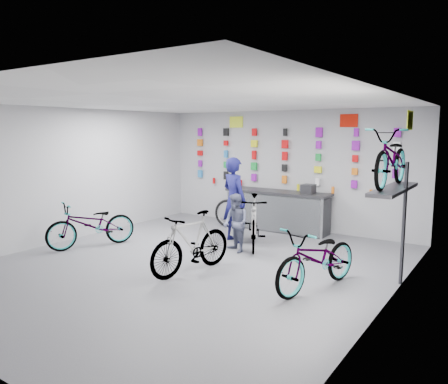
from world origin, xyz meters
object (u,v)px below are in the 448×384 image
Objects in this scene: bike_left at (91,224)px; bike_right at (318,258)px; bike_center at (191,243)px; clerk at (234,200)px; counter at (277,211)px; customer at (236,223)px; bike_service at (254,221)px.

bike_right is at bearing 26.09° from bike_left.
bike_center is 0.93× the size of bike_right.
bike_right is 1.01× the size of clerk.
clerk is at bearing 160.64° from bike_right.
bike_left is 5.00m from bike_right.
clerk is (-0.30, -1.52, 0.47)m from counter.
bike_right reaches higher than bike_left.
bike_center is 2.21m from bike_right.
clerk reaches higher than customer.
bike_left is at bearing 63.73° from clerk.
clerk is 0.96m from customer.
bike_center is 2.41m from clerk.
customer reaches higher than bike_center.
bike_service is (-2.11, 1.64, 0.05)m from bike_right.
counter is 2.23× the size of customer.
bike_service is at bearing 98.92° from bike_center.
bike_service is (0.34, -1.72, 0.07)m from counter.
counter is 1.50× the size of bike_center.
bike_service is 1.54× the size of customer.
customer reaches higher than bike_left.
bike_right is (4.99, 0.32, 0.01)m from bike_left.
counter is at bearing 71.88° from bike_service.
customer is at bearing -84.75° from counter.
bike_left is 3.10m from customer.
clerk is at bearing 114.62° from bike_center.
bike_left is 3.15m from clerk.
customer is at bearing 103.19° from bike_center.
clerk reaches higher than bike_center.
bike_right is 1.59× the size of customer.
bike_left is 2.83m from bike_center.
customer is (-0.13, -0.53, 0.04)m from bike_service.
customer reaches higher than bike_service.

